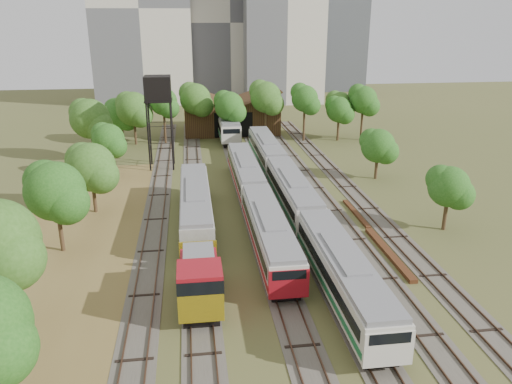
{
  "coord_description": "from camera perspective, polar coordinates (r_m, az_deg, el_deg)",
  "views": [
    {
      "loc": [
        -8.21,
        -29.03,
        18.88
      ],
      "look_at": [
        -1.93,
        17.6,
        2.5
      ],
      "focal_mm": 35.0,
      "sensor_mm": 36.0,
      "label": 1
    }
  ],
  "objects": [
    {
      "name": "tower_centre",
      "position": [
        129.44,
        -3.32,
        18.78
      ],
      "size": [
        20.0,
        18.0,
        36.0
      ],
      "primitive_type": "cube",
      "color": "#ACA69C",
      "rests_on": "ground"
    },
    {
      "name": "water_tower",
      "position": [
        66.2,
        -11.15,
        11.27
      ],
      "size": [
        3.48,
        3.48,
        12.04
      ],
      "color": "black",
      "rests_on": "ground"
    },
    {
      "name": "railcar_red_set",
      "position": [
        49.94,
        -0.06,
        -0.75
      ],
      "size": [
        2.82,
        34.58,
        3.48
      ],
      "color": "black",
      "rests_on": "ground"
    },
    {
      "name": "ground",
      "position": [
        35.59,
        7.06,
        -13.01
      ],
      "size": [
        240.0,
        240.0,
        0.0
      ],
      "primitive_type": "plane",
      "color": "#475123",
      "rests_on": "ground"
    },
    {
      "name": "tower_left",
      "position": [
        124.43,
        -12.95,
        19.72
      ],
      "size": [
        22.0,
        16.0,
        42.0
      ],
      "primitive_type": "cube",
      "color": "beige",
      "rests_on": "ground"
    },
    {
      "name": "tree_band_left",
      "position": [
        53.86,
        -19.62,
        3.51
      ],
      "size": [
        8.8,
        65.58,
        8.6
      ],
      "color": "#382616",
      "rests_on": "ground"
    },
    {
      "name": "railcar_rear",
      "position": [
        83.83,
        -3.29,
        7.57
      ],
      "size": [
        3.1,
        16.08,
        3.84
      ],
      "color": "black",
      "rests_on": "ground"
    },
    {
      "name": "railcar_green_set",
      "position": [
        51.54,
        4.2,
        -0.12
      ],
      "size": [
        2.87,
        52.08,
        3.54
      ],
      "color": "black",
      "rests_on": "ground"
    },
    {
      "name": "rail_pile_far",
      "position": [
        51.82,
        11.37,
        -2.42
      ],
      "size": [
        0.48,
        7.6,
        0.25
      ],
      "primitive_type": "cube",
      "color": "#4F2B16",
      "rests_on": "ground"
    },
    {
      "name": "tower_far_right",
      "position": [
        145.38,
        9.65,
        17.02
      ],
      "size": [
        12.0,
        12.0,
        28.0
      ],
      "primitive_type": "cube",
      "color": "#46494E",
      "rests_on": "ground"
    },
    {
      "name": "shunter_locomotive",
      "position": [
        34.77,
        -6.44,
        -10.22
      ],
      "size": [
        2.94,
        8.1,
        3.85
      ],
      "color": "black",
      "rests_on": "ground"
    },
    {
      "name": "tree_band_right",
      "position": [
        65.71,
        13.42,
        6.04
      ],
      "size": [
        5.38,
        40.84,
        7.13
      ],
      "color": "#382616",
      "rests_on": "ground"
    },
    {
      "name": "old_grey_coach",
      "position": [
        48.33,
        -6.93,
        -1.46
      ],
      "size": [
        2.88,
        18.0,
        3.56
      ],
      "color": "black",
      "rests_on": "ground"
    },
    {
      "name": "dry_grass_patch",
      "position": [
        42.7,
        -20.28,
        -8.31
      ],
      "size": [
        14.0,
        60.0,
        0.04
      ],
      "primitive_type": "cube",
      "color": "brown",
      "rests_on": "ground"
    },
    {
      "name": "tree_band_far",
      "position": [
        80.59,
        -2.05,
        10.21
      ],
      "size": [
        41.29,
        9.04,
        9.48
      ],
      "color": "#382616",
      "rests_on": "ground"
    },
    {
      "name": "tracks",
      "position": [
        57.72,
        0.27,
        0.14
      ],
      "size": [
        24.6,
        80.0,
        0.19
      ],
      "color": "#4C473D",
      "rests_on": "ground"
    },
    {
      "name": "maintenance_shed",
      "position": [
        88.75,
        -2.91,
        8.81
      ],
      "size": [
        16.45,
        11.55,
        7.58
      ],
      "color": "#351E13",
      "rests_on": "ground"
    },
    {
      "name": "rail_pile_near",
      "position": [
        43.85,
        14.95,
        -6.77
      ],
      "size": [
        0.66,
        9.89,
        0.33
      ],
      "primitive_type": "cube",
      "color": "#4F2B16",
      "rests_on": "ground"
    }
  ]
}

